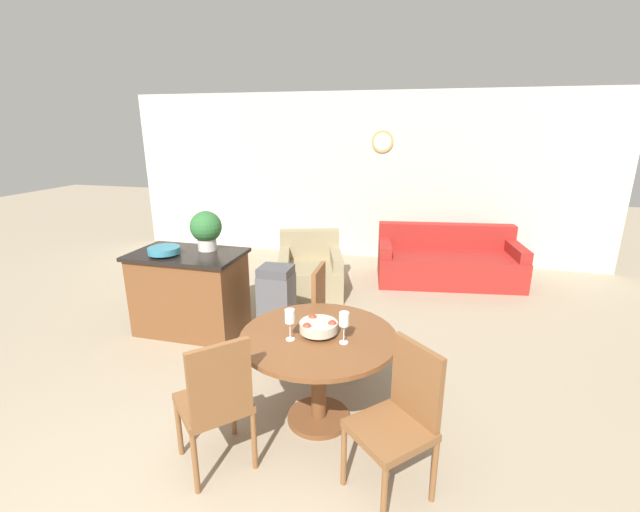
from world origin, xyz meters
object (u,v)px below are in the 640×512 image
at_px(dining_chair_far_side, 331,313).
at_px(wine_glass_right, 344,320).
at_px(fruit_bowl, 318,326).
at_px(couch, 447,262).
at_px(armchair, 310,272).
at_px(trash_bin, 277,302).
at_px(kitchen_island, 190,292).
at_px(dining_table, 319,355).
at_px(dining_chair_near_right, 400,415).
at_px(teal_bowl, 164,250).
at_px(potted_plant, 206,229).
at_px(wine_glass_left, 290,317).
at_px(dining_chair_near_left, 216,399).

relative_size(dining_chair_far_side, wine_glass_right, 4.19).
relative_size(dining_chair_far_side, fruit_bowl, 3.49).
height_order(dining_chair_far_side, couch, dining_chair_far_side).
xyz_separation_m(fruit_bowl, armchair, (-0.79, 2.54, -0.52)).
xyz_separation_m(trash_bin, couch, (1.81, 2.24, -0.11)).
height_order(wine_glass_right, kitchen_island, wine_glass_right).
distance_m(dining_table, dining_chair_far_side, 0.81).
height_order(dining_chair_near_right, teal_bowl, teal_bowl).
relative_size(teal_bowl, potted_plant, 0.77).
relative_size(teal_bowl, trash_bin, 0.42).
height_order(wine_glass_right, potted_plant, potted_plant).
bearing_deg(wine_glass_right, trash_bin, 126.93).
height_order(fruit_bowl, wine_glass_left, wine_glass_left).
height_order(dining_table, armchair, armchair).
distance_m(dining_chair_near_right, wine_glass_right, 0.71).
height_order(dining_chair_near_right, couch, dining_chair_near_right).
bearing_deg(potted_plant, trash_bin, -2.00).
xyz_separation_m(dining_chair_far_side, wine_glass_right, (0.30, -0.87, 0.36)).
height_order(kitchen_island, couch, kitchen_island).
distance_m(dining_chair_near_right, dining_chair_far_side, 1.49).
relative_size(trash_bin, couch, 0.37).
relative_size(kitchen_island, teal_bowl, 3.60).
height_order(fruit_bowl, teal_bowl, teal_bowl).
relative_size(fruit_bowl, kitchen_island, 0.24).
bearing_deg(dining_chair_far_side, dining_chair_near_right, 27.96).
bearing_deg(dining_chair_near_left, teal_bowl, 84.68).
height_order(dining_table, kitchen_island, kitchen_island).
xyz_separation_m(dining_chair_near_right, potted_plant, (-2.20, 1.77, 0.59)).
bearing_deg(wine_glass_left, armchair, 102.98).
xyz_separation_m(dining_chair_far_side, couch, (1.11, 2.69, -0.26)).
relative_size(wine_glass_left, potted_plant, 0.54).
xyz_separation_m(dining_table, couch, (1.02, 3.49, -0.29)).
relative_size(dining_chair_near_left, dining_chair_near_right, 1.00).
bearing_deg(wine_glass_right, armchair, 110.72).
bearing_deg(armchair, dining_chair_far_side, -85.55).
height_order(dining_chair_near_right, wine_glass_right, dining_chair_near_right).
height_order(dining_table, dining_chair_near_right, dining_chair_near_right).
bearing_deg(teal_bowl, potted_plant, 41.58).
bearing_deg(teal_bowl, couch, 40.68).
xyz_separation_m(teal_bowl, potted_plant, (0.33, 0.29, 0.18)).
bearing_deg(dining_chair_near_right, kitchen_island, 9.26).
bearing_deg(trash_bin, dining_chair_far_side, -32.59).
bearing_deg(dining_chair_near_left, wine_glass_left, 11.35).
height_order(fruit_bowl, wine_glass_right, wine_glass_right).
bearing_deg(dining_table, potted_plant, 140.99).
bearing_deg(potted_plant, dining_chair_far_side, -17.71).
bearing_deg(trash_bin, potted_plant, 178.00).
height_order(dining_chair_far_side, wine_glass_right, dining_chair_far_side).
bearing_deg(dining_table, wine_glass_left, -145.18).
distance_m(dining_chair_near_left, trash_bin, 1.91).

